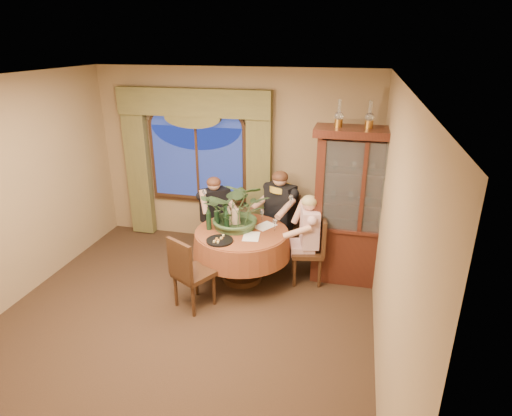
% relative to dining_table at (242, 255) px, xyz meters
% --- Properties ---
extents(floor, '(5.00, 5.00, 0.00)m').
position_rel_dining_table_xyz_m(floor, '(-0.45, -1.25, -0.38)').
color(floor, black).
rests_on(floor, ground).
extents(wall_back, '(4.50, 0.00, 4.50)m').
position_rel_dining_table_xyz_m(wall_back, '(-0.45, 1.25, 1.02)').
color(wall_back, '#856F4F').
rests_on(wall_back, ground).
extents(wall_right, '(0.00, 5.00, 5.00)m').
position_rel_dining_table_xyz_m(wall_right, '(1.80, -1.25, 1.02)').
color(wall_right, '#856F4F').
rests_on(wall_right, ground).
extents(ceiling, '(5.00, 5.00, 0.00)m').
position_rel_dining_table_xyz_m(ceiling, '(-0.45, -1.25, 2.42)').
color(ceiling, white).
rests_on(ceiling, wall_back).
extents(window, '(1.62, 0.10, 1.32)m').
position_rel_dining_table_xyz_m(window, '(-1.05, 1.18, 0.92)').
color(window, navy).
rests_on(window, wall_back).
extents(arched_transom, '(1.60, 0.06, 0.44)m').
position_rel_dining_table_xyz_m(arched_transom, '(-1.05, 1.18, 1.71)').
color(arched_transom, navy).
rests_on(arched_transom, wall_back).
extents(drapery_left, '(0.38, 0.14, 2.32)m').
position_rel_dining_table_xyz_m(drapery_left, '(-2.08, 1.13, 0.80)').
color(drapery_left, brown).
rests_on(drapery_left, floor).
extents(drapery_right, '(0.38, 0.14, 2.32)m').
position_rel_dining_table_xyz_m(drapery_right, '(-0.02, 1.13, 0.80)').
color(drapery_right, brown).
rests_on(drapery_right, floor).
extents(swag_valance, '(2.45, 0.16, 0.42)m').
position_rel_dining_table_xyz_m(swag_valance, '(-1.05, 1.10, 1.90)').
color(swag_valance, brown).
rests_on(swag_valance, wall_back).
extents(dining_table, '(1.75, 1.75, 0.75)m').
position_rel_dining_table_xyz_m(dining_table, '(0.00, 0.00, 0.00)').
color(dining_table, maroon).
rests_on(dining_table, floor).
extents(china_cabinet, '(1.33, 0.53, 2.14)m').
position_rel_dining_table_xyz_m(china_cabinet, '(1.55, 0.37, 0.70)').
color(china_cabinet, black).
rests_on(china_cabinet, floor).
extents(oil_lamp_left, '(0.11, 0.11, 0.34)m').
position_rel_dining_table_xyz_m(oil_lamp_left, '(1.18, 0.37, 1.94)').
color(oil_lamp_left, '#A5722D').
rests_on(oil_lamp_left, china_cabinet).
extents(oil_lamp_center, '(0.11, 0.11, 0.34)m').
position_rel_dining_table_xyz_m(oil_lamp_center, '(1.55, 0.37, 1.94)').
color(oil_lamp_center, '#A5722D').
rests_on(oil_lamp_center, china_cabinet).
extents(oil_lamp_right, '(0.11, 0.11, 0.34)m').
position_rel_dining_table_xyz_m(oil_lamp_right, '(1.92, 0.37, 1.94)').
color(oil_lamp_right, '#A5722D').
rests_on(oil_lamp_right, china_cabinet).
extents(chair_right, '(0.49, 0.49, 0.96)m').
position_rel_dining_table_xyz_m(chair_right, '(0.88, 0.17, 0.10)').
color(chair_right, black).
rests_on(chair_right, floor).
extents(chair_back_right, '(0.55, 0.55, 0.96)m').
position_rel_dining_table_xyz_m(chair_back_right, '(0.38, 0.87, 0.10)').
color(chair_back_right, black).
rests_on(chair_back_right, floor).
extents(chair_back, '(0.59, 0.59, 0.96)m').
position_rel_dining_table_xyz_m(chair_back, '(-0.54, 0.69, 0.10)').
color(chair_back, black).
rests_on(chair_back, floor).
extents(chair_front_left, '(0.57, 0.57, 0.96)m').
position_rel_dining_table_xyz_m(chair_front_left, '(-0.42, -0.76, 0.10)').
color(chair_front_left, black).
rests_on(chair_front_left, floor).
extents(person_pink, '(0.51, 0.54, 1.26)m').
position_rel_dining_table_xyz_m(person_pink, '(0.90, 0.22, 0.26)').
color(person_pink, '#CAA2A2').
rests_on(person_pink, floor).
extents(person_back, '(0.61, 0.61, 1.26)m').
position_rel_dining_table_xyz_m(person_back, '(-0.62, 0.69, 0.26)').
color(person_back, black).
rests_on(person_back, floor).
extents(person_scarf, '(0.65, 0.63, 1.39)m').
position_rel_dining_table_xyz_m(person_scarf, '(0.38, 0.81, 0.32)').
color(person_scarf, black).
rests_on(person_scarf, floor).
extents(stoneware_vase, '(0.14, 0.14, 0.26)m').
position_rel_dining_table_xyz_m(stoneware_vase, '(-0.12, 0.11, 0.51)').
color(stoneware_vase, tan).
rests_on(stoneware_vase, dining_table).
extents(centerpiece_plant, '(0.94, 1.04, 0.81)m').
position_rel_dining_table_xyz_m(centerpiece_plant, '(-0.08, 0.11, 0.98)').
color(centerpiece_plant, '#34512D').
rests_on(centerpiece_plant, dining_table).
extents(olive_bowl, '(0.17, 0.17, 0.05)m').
position_rel_dining_table_xyz_m(olive_bowl, '(0.01, -0.03, 0.40)').
color(olive_bowl, '#575E33').
rests_on(olive_bowl, dining_table).
extents(cheese_platter, '(0.35, 0.35, 0.02)m').
position_rel_dining_table_xyz_m(cheese_platter, '(-0.19, -0.39, 0.39)').
color(cheese_platter, black).
rests_on(cheese_platter, dining_table).
extents(wine_bottle_0, '(0.07, 0.07, 0.33)m').
position_rel_dining_table_xyz_m(wine_bottle_0, '(-0.35, 0.01, 0.54)').
color(wine_bottle_0, black).
rests_on(wine_bottle_0, dining_table).
extents(wine_bottle_1, '(0.07, 0.07, 0.33)m').
position_rel_dining_table_xyz_m(wine_bottle_1, '(-0.29, 0.22, 0.54)').
color(wine_bottle_1, black).
rests_on(wine_bottle_1, dining_table).
extents(wine_bottle_2, '(0.07, 0.07, 0.33)m').
position_rel_dining_table_xyz_m(wine_bottle_2, '(-0.19, 0.03, 0.54)').
color(wine_bottle_2, tan).
rests_on(wine_bottle_2, dining_table).
extents(wine_bottle_3, '(0.07, 0.07, 0.33)m').
position_rel_dining_table_xyz_m(wine_bottle_3, '(-0.19, -0.05, 0.54)').
color(wine_bottle_3, black).
rests_on(wine_bottle_3, dining_table).
extents(wine_bottle_4, '(0.07, 0.07, 0.33)m').
position_rel_dining_table_xyz_m(wine_bottle_4, '(-0.45, -0.06, 0.54)').
color(wine_bottle_4, black).
rests_on(wine_bottle_4, dining_table).
extents(tasting_paper_0, '(0.25, 0.32, 0.00)m').
position_rel_dining_table_xyz_m(tasting_paper_0, '(0.17, -0.16, 0.38)').
color(tasting_paper_0, white).
rests_on(tasting_paper_0, dining_table).
extents(tasting_paper_1, '(0.34, 0.37, 0.00)m').
position_rel_dining_table_xyz_m(tasting_paper_1, '(0.28, 0.22, 0.38)').
color(tasting_paper_1, white).
rests_on(tasting_paper_1, dining_table).
extents(wine_glass_person_pink, '(0.07, 0.07, 0.18)m').
position_rel_dining_table_xyz_m(wine_glass_person_pink, '(0.44, 0.11, 0.46)').
color(wine_glass_person_pink, silver).
rests_on(wine_glass_person_pink, dining_table).
extents(wine_glass_person_back, '(0.07, 0.07, 0.18)m').
position_rel_dining_table_xyz_m(wine_glass_person_back, '(-0.30, 0.33, 0.46)').
color(wine_glass_person_back, silver).
rests_on(wine_glass_person_back, dining_table).
extents(wine_glass_person_scarf, '(0.07, 0.07, 0.18)m').
position_rel_dining_table_xyz_m(wine_glass_person_scarf, '(0.19, 0.41, 0.46)').
color(wine_glass_person_scarf, silver).
rests_on(wine_glass_person_scarf, dining_table).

